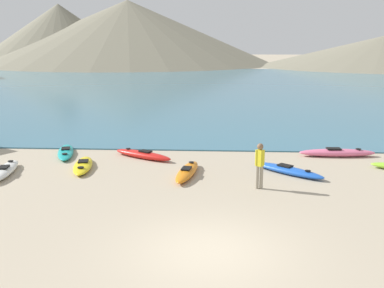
{
  "coord_description": "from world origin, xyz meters",
  "views": [
    {
      "loc": [
        0.15,
        -10.23,
        5.02
      ],
      "look_at": [
        -0.98,
        9.85,
        0.5
      ],
      "focal_mm": 42.0,
      "sensor_mm": 36.0,
      "label": 1
    }
  ],
  "objects": [
    {
      "name": "bay_water",
      "position": [
        0.0,
        45.54,
        0.03
      ],
      "size": [
        160.0,
        70.0,
        0.06
      ],
      "primitive_type": "cube",
      "color": "teal",
      "rests_on": "ground_plane"
    },
    {
      "name": "kayak_on_sand_6",
      "position": [
        -0.98,
        6.48,
        0.16
      ],
      "size": [
        1.03,
        3.05,
        0.36
      ],
      "color": "orange",
      "rests_on": "ground_plane"
    },
    {
      "name": "far_hill_midright",
      "position": [
        -22.05,
        102.91,
        7.67
      ],
      "size": [
        71.77,
        71.77,
        15.35
      ],
      "primitive_type": "cone",
      "color": "gray",
      "rests_on": "ground_plane"
    },
    {
      "name": "kayak_on_sand_2",
      "position": [
        -6.8,
        9.49,
        0.12
      ],
      "size": [
        1.53,
        3.19,
        0.29
      ],
      "color": "teal",
      "rests_on": "ground_plane"
    },
    {
      "name": "person_near_foreground",
      "position": [
        1.67,
        5.03,
        0.94
      ],
      "size": [
        0.33,
        0.29,
        1.64
      ],
      "color": "gray",
      "rests_on": "ground_plane"
    },
    {
      "name": "kayak_on_sand_1",
      "position": [
        -3.14,
        9.05,
        0.16
      ],
      "size": [
        2.97,
        2.09,
        0.37
      ],
      "color": "red",
      "rests_on": "ground_plane"
    },
    {
      "name": "far_hill_midleft",
      "position": [
        -29.33,
        106.23,
        5.27
      ],
      "size": [
        63.31,
        63.31,
        10.54
      ],
      "primitive_type": "cone",
      "color": "gray",
      "rests_on": "ground_plane"
    },
    {
      "name": "far_hill_left",
      "position": [
        -38.21,
        99.65,
        7.13
      ],
      "size": [
        41.67,
        41.67,
        14.27
      ],
      "primitive_type": "cone",
      "color": "gray",
      "rests_on": "ground_plane"
    },
    {
      "name": "ground_plane",
      "position": [
        0.0,
        0.0,
        0.0
      ],
      "size": [
        400.0,
        400.0,
        0.0
      ],
      "primitive_type": "plane",
      "color": "tan"
    },
    {
      "name": "kayak_on_sand_0",
      "position": [
        2.98,
        6.93,
        0.15
      ],
      "size": [
        2.75,
        2.53,
        0.34
      ],
      "color": "blue",
      "rests_on": "ground_plane"
    },
    {
      "name": "far_hill_right",
      "position": [
        36.28,
        91.51,
        3.32
      ],
      "size": [
        55.28,
        55.28,
        6.65
      ],
      "primitive_type": "cone",
      "color": "gray",
      "rests_on": "ground_plane"
    },
    {
      "name": "kayak_on_sand_4",
      "position": [
        -5.32,
        7.24,
        0.13
      ],
      "size": [
        1.22,
        2.9,
        0.3
      ],
      "color": "yellow",
      "rests_on": "ground_plane"
    },
    {
      "name": "kayak_on_sand_7",
      "position": [
        -8.11,
        6.22,
        0.16
      ],
      "size": [
        1.12,
        3.03,
        0.37
      ],
      "color": "white",
      "rests_on": "ground_plane"
    },
    {
      "name": "kayak_on_sand_3",
      "position": [
        5.62,
        9.88,
        0.17
      ],
      "size": [
        3.46,
        0.82,
        0.39
      ],
      "color": "#E5668C",
      "rests_on": "ground_plane"
    }
  ]
}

